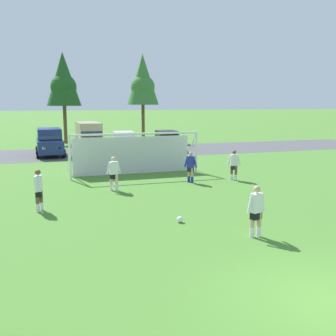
{
  "coord_description": "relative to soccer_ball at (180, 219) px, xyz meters",
  "views": [
    {
      "loc": [
        -5.63,
        -6.25,
        4.17
      ],
      "look_at": [
        -0.55,
        9.35,
        1.43
      ],
      "focal_mm": 41.99,
      "sensor_mm": 36.0,
      "label": 1
    }
  ],
  "objects": [
    {
      "name": "parked_car_slot_left",
      "position": [
        -0.61,
        21.25,
        1.23
      ],
      "size": [
        2.24,
        4.82,
        2.52
      ],
      "color": "tan",
      "rests_on": "ground"
    },
    {
      "name": "parked_car_slot_center",
      "position": [
        6.15,
        20.5,
        0.77
      ],
      "size": [
        2.17,
        4.27,
        1.72
      ],
      "color": "black",
      "rests_on": "ground"
    },
    {
      "name": "soccer_goal",
      "position": [
        0.6,
        9.78,
        1.18
      ],
      "size": [
        7.44,
        1.95,
        2.57
      ],
      "color": "white",
      "rests_on": "ground"
    },
    {
      "name": "tree_left_edge",
      "position": [
        -2.02,
        29.48,
        6.24
      ],
      "size": [
        3.47,
        3.47,
        9.25
      ],
      "color": "brown",
      "rests_on": "ground"
    },
    {
      "name": "parking_lot_strip",
      "position": [
        1.11,
        20.63,
        -0.11
      ],
      "size": [
        52.0,
        8.4,
        0.01
      ],
      "primitive_type": "cube",
      "color": "#4C4C51",
      "rests_on": "ground"
    },
    {
      "name": "player_trailing_back",
      "position": [
        -4.69,
        3.09,
        0.71
      ],
      "size": [
        0.29,
        0.72,
        1.64
      ],
      "color": "brown",
      "rests_on": "ground"
    },
    {
      "name": "player_midfield_center",
      "position": [
        2.92,
        6.46,
        0.71
      ],
      "size": [
        0.62,
        0.53,
        1.64
      ],
      "color": "tan",
      "rests_on": "ground"
    },
    {
      "name": "soccer_ball",
      "position": [
        0.0,
        0.0,
        0.0
      ],
      "size": [
        0.22,
        0.22,
        0.22
      ],
      "color": "white",
      "rests_on": "ground"
    },
    {
      "name": "ground_plane",
      "position": [
        1.11,
        8.7,
        -0.11
      ],
      "size": [
        400.0,
        400.0,
        0.0
      ],
      "primitive_type": "plane",
      "color": "#477A2D"
    },
    {
      "name": "parked_car_slot_center_left",
      "position": [
        2.28,
        20.59,
        0.77
      ],
      "size": [
        2.26,
        4.32,
        1.72
      ],
      "color": "silver",
      "rests_on": "ground"
    },
    {
      "name": "parked_car_slot_far_left",
      "position": [
        -3.85,
        19.86,
        1.0
      ],
      "size": [
        2.21,
        4.64,
        2.16
      ],
      "color": "navy",
      "rests_on": "ground"
    },
    {
      "name": "player_striker_near",
      "position": [
        -1.28,
        5.78,
        0.71
      ],
      "size": [
        0.75,
        0.33,
        1.64
      ],
      "color": "beige",
      "rests_on": "ground"
    },
    {
      "name": "tree_mid_left",
      "position": [
        6.63,
        30.79,
        6.4
      ],
      "size": [
        3.56,
        3.56,
        9.48
      ],
      "color": "brown",
      "rests_on": "ground"
    },
    {
      "name": "player_defender_far",
      "position": [
        1.75,
        -2.14,
        0.71
      ],
      "size": [
        0.74,
        0.36,
        1.64
      ],
      "color": "tan",
      "rests_on": "ground"
    },
    {
      "name": "player_winger_left",
      "position": [
        5.39,
        6.34,
        0.71
      ],
      "size": [
        0.7,
        0.37,
        1.64
      ],
      "color": "brown",
      "rests_on": "ground"
    }
  ]
}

